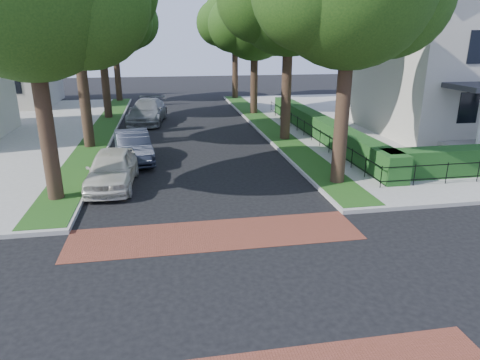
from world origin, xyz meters
name	(u,v)px	position (x,y,z in m)	size (l,w,h in m)	color
ground	(232,292)	(0.00, 0.00, 0.00)	(120.00, 120.00, 0.00)	black
sidewalk_ne	(455,120)	(19.50, 19.00, 0.07)	(30.00, 30.00, 0.15)	gray
crosswalk_far	(216,235)	(0.00, 3.20, 0.01)	(9.00, 2.20, 0.01)	brown
grass_strip_ne	(267,125)	(5.40, 19.10, 0.16)	(1.60, 29.80, 0.02)	#194513
grass_strip_nw	(102,131)	(-5.40, 19.10, 0.16)	(1.60, 29.80, 0.02)	#194513
tree_right_far	(255,22)	(5.60, 24.22, 6.91)	(7.25, 6.23, 9.74)	black
tree_right_back	(236,21)	(5.60, 33.23, 7.27)	(7.50, 6.45, 10.20)	black
tree_left_far	(101,17)	(-5.40, 24.22, 7.12)	(7.00, 6.02, 9.86)	black
tree_left_back	(114,18)	(-5.40, 33.24, 7.41)	(7.75, 6.66, 10.44)	black
hedge_main_road	(321,127)	(7.70, 15.00, 0.75)	(1.00, 18.00, 1.20)	#194016
fence_main_road	(308,130)	(6.90, 15.00, 0.60)	(0.06, 18.00, 0.90)	black
house_victorian	(474,34)	(17.51, 15.92, 6.02)	(13.00, 13.05, 12.48)	#BAB4A7
parked_car_front	(112,169)	(-3.60, 8.44, 0.76)	(1.80, 4.46, 1.52)	beige
parked_car_middle	(133,146)	(-2.99, 12.19, 0.74)	(1.56, 4.47, 1.47)	#1F242F
parked_car_rear	(147,111)	(-2.59, 22.17, 0.82)	(2.29, 5.63, 1.63)	gray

